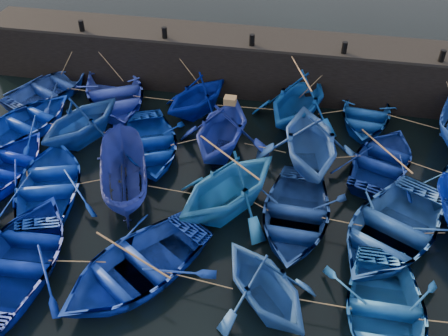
% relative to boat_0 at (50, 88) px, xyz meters
% --- Properties ---
extents(ground, '(120.00, 120.00, 0.00)m').
position_rel_boat_0_xyz_m(ground, '(9.23, -7.78, -0.47)').
color(ground, black).
rests_on(ground, ground).
extents(quay_wall, '(26.00, 2.50, 2.50)m').
position_rel_boat_0_xyz_m(quay_wall, '(9.23, 2.72, 0.78)').
color(quay_wall, black).
rests_on(quay_wall, ground).
extents(quay_top, '(26.00, 2.50, 0.12)m').
position_rel_boat_0_xyz_m(quay_top, '(9.23, 2.72, 2.09)').
color(quay_top, black).
rests_on(quay_top, quay_wall).
extents(bollard_0, '(0.24, 0.24, 0.50)m').
position_rel_boat_0_xyz_m(bollard_0, '(1.23, 1.82, 2.40)').
color(bollard_0, black).
rests_on(bollard_0, quay_top).
extents(bollard_1, '(0.24, 0.24, 0.50)m').
position_rel_boat_0_xyz_m(bollard_1, '(5.23, 1.82, 2.40)').
color(bollard_1, black).
rests_on(bollard_1, quay_top).
extents(bollard_2, '(0.24, 0.24, 0.50)m').
position_rel_boat_0_xyz_m(bollard_2, '(9.23, 1.82, 2.40)').
color(bollard_2, black).
rests_on(bollard_2, quay_top).
extents(bollard_3, '(0.24, 0.24, 0.50)m').
position_rel_boat_0_xyz_m(bollard_3, '(13.23, 1.82, 2.40)').
color(bollard_3, black).
rests_on(bollard_3, quay_top).
extents(bollard_4, '(0.24, 0.24, 0.50)m').
position_rel_boat_0_xyz_m(bollard_4, '(17.23, 1.82, 2.40)').
color(bollard_4, black).
rests_on(bollard_4, quay_top).
extents(boat_0, '(5.00, 5.55, 0.95)m').
position_rel_boat_0_xyz_m(boat_0, '(0.00, 0.00, 0.00)').
color(boat_0, navy).
rests_on(boat_0, ground).
extents(boat_1, '(6.18, 6.78, 1.15)m').
position_rel_boat_0_xyz_m(boat_1, '(3.22, -0.07, 0.10)').
color(boat_1, blue).
rests_on(boat_1, ground).
extents(boat_2, '(4.57, 4.76, 1.94)m').
position_rel_boat_0_xyz_m(boat_2, '(7.14, -0.11, 0.50)').
color(boat_2, '#00158B').
rests_on(boat_2, ground).
extents(boat_3, '(5.20, 5.58, 2.40)m').
position_rel_boat_0_xyz_m(boat_3, '(11.56, 0.02, 0.72)').
color(boat_3, '#0A459B').
rests_on(boat_3, ground).
extents(boat_4, '(3.60, 4.71, 0.91)m').
position_rel_boat_0_xyz_m(boat_4, '(14.50, 0.55, -0.02)').
color(boat_4, navy).
rests_on(boat_4, ground).
extents(boat_6, '(4.86, 5.61, 0.98)m').
position_rel_boat_0_xyz_m(boat_6, '(0.36, -2.85, 0.01)').
color(boat_6, '#062A9C').
rests_on(boat_6, ground).
extents(boat_7, '(4.78, 5.06, 2.11)m').
position_rel_boat_0_xyz_m(boat_7, '(2.98, -3.04, 0.58)').
color(boat_7, navy).
rests_on(boat_7, ground).
extents(boat_8, '(4.97, 5.66, 0.98)m').
position_rel_boat_0_xyz_m(boat_8, '(5.94, -3.40, 0.01)').
color(boat_8, '#072E96').
rests_on(boat_8, ground).
extents(boat_9, '(4.25, 4.80, 2.33)m').
position_rel_boat_0_xyz_m(boat_9, '(8.80, -2.71, 0.69)').
color(boat_9, navy).
rests_on(boat_9, ground).
extents(boat_10, '(4.92, 5.45, 2.51)m').
position_rel_boat_0_xyz_m(boat_10, '(12.27, -2.99, 0.78)').
color(boat_10, '#2954A2').
rests_on(boat_10, ground).
extents(boat_11, '(4.53, 5.25, 0.92)m').
position_rel_boat_0_xyz_m(boat_11, '(15.10, -2.66, -0.02)').
color(boat_11, navy).
rests_on(boat_11, ground).
extents(boat_13, '(3.86, 4.96, 0.94)m').
position_rel_boat_0_xyz_m(boat_13, '(1.05, -5.84, -0.00)').
color(boat_13, '#01189F').
rests_on(boat_13, ground).
extents(boat_14, '(4.83, 5.74, 1.02)m').
position_rel_boat_0_xyz_m(boat_14, '(3.17, -6.39, 0.04)').
color(boat_14, '#0B34BF').
rests_on(boat_14, ground).
extents(boat_15, '(3.18, 4.75, 1.72)m').
position_rel_boat_0_xyz_m(boat_15, '(5.82, -5.92, 0.39)').
color(boat_15, navy).
rests_on(boat_15, ground).
extents(boat_16, '(5.74, 5.91, 2.37)m').
position_rel_boat_0_xyz_m(boat_16, '(9.68, -6.05, 0.71)').
color(boat_16, '#185EA1').
rests_on(boat_16, ground).
extents(boat_17, '(3.63, 4.97, 1.01)m').
position_rel_boat_0_xyz_m(boat_17, '(12.00, -6.35, 0.03)').
color(boat_17, navy).
rests_on(boat_17, ground).
extents(boat_18, '(6.09, 6.73, 1.15)m').
position_rel_boat_0_xyz_m(boat_18, '(15.12, -6.48, 0.10)').
color(boat_18, '#1F4D8F').
rests_on(boat_18, ground).
extents(boat_21, '(4.04, 5.44, 1.09)m').
position_rel_boat_0_xyz_m(boat_21, '(3.91, -9.83, 0.07)').
color(boat_21, navy).
rests_on(boat_21, ground).
extents(boat_22, '(5.95, 6.33, 1.07)m').
position_rel_boat_0_xyz_m(boat_22, '(7.44, -9.55, 0.06)').
color(boat_22, '#1132A2').
rests_on(boat_22, ground).
extents(boat_23, '(4.77, 4.81, 1.92)m').
position_rel_boat_0_xyz_m(boat_23, '(11.41, -9.78, 0.49)').
color(boat_23, '#215197').
rests_on(boat_23, ground).
extents(boat_24, '(3.45, 4.80, 0.99)m').
position_rel_boat_0_xyz_m(boat_24, '(14.76, -9.80, 0.02)').
color(boat_24, blue).
rests_on(boat_24, ground).
extents(wooden_crate, '(0.45, 0.39, 0.27)m').
position_rel_boat_0_xyz_m(wooden_crate, '(9.10, -2.71, 2.00)').
color(wooden_crate, brown).
rests_on(wooden_crate, boat_9).
extents(mooring_ropes, '(18.38, 11.61, 2.10)m').
position_rel_boat_0_xyz_m(mooring_ropes, '(9.17, -2.56, 0.42)').
color(mooring_ropes, tan).
rests_on(mooring_ropes, ground).
extents(loose_oars, '(9.92, 11.65, 1.54)m').
position_rel_boat_0_xyz_m(loose_oars, '(10.95, -4.56, 1.25)').
color(loose_oars, '#99724C').
rests_on(loose_oars, ground).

